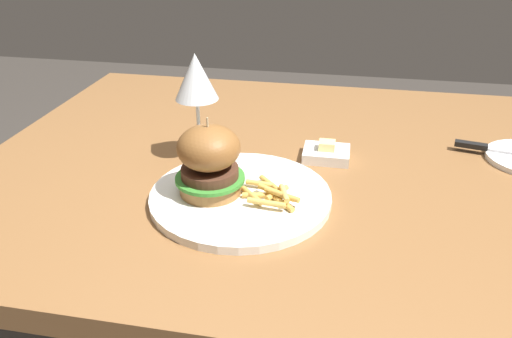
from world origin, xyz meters
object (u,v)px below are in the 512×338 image
Objects in this scene: wine_glass at (196,80)px; table_knife at (502,150)px; main_plate at (241,196)px; burger_sandwich at (209,160)px; butter_dish at (326,153)px.

wine_glass is 0.59m from table_knife.
burger_sandwich is at bearing -174.05° from main_plate.
wine_glass reaches higher than burger_sandwich.
main_plate is 0.52m from table_knife.
burger_sandwich is 0.26m from butter_dish.
butter_dish is at bearing 54.44° from main_plate.
table_knife is 2.43× the size of butter_dish.
butter_dish is at bearing 46.18° from burger_sandwich.
table_knife is at bearing 28.67° from main_plate.
table_knife is (0.57, 0.11, -0.14)m from wine_glass.
burger_sandwich is 0.18m from wine_glass.
butter_dish is at bearing 8.44° from wine_glass.
main_plate is at bearing 5.95° from burger_sandwich.
wine_glass is at bearing 112.69° from burger_sandwich.
burger_sandwich is at bearing -133.82° from butter_dish.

